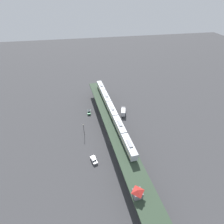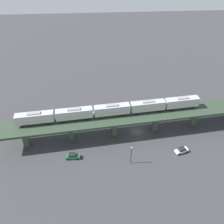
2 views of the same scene
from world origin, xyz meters
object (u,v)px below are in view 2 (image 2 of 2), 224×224
delivery_truck (87,116)px  street_car_white (181,150)px  subway_train (112,110)px  street_car_green (73,156)px  street_lamp (131,154)px

delivery_truck → street_car_white: bearing=56.3°
street_car_white → delivery_truck: (-20.43, -30.68, 0.82)m
subway_train → street_car_white: (12.02, 21.57, -9.16)m
street_car_green → street_lamp: (3.79, 17.88, 3.17)m
street_car_white → street_lamp: street_lamp is taller
street_car_green → street_lamp: street_lamp is taller
subway_train → street_lamp: bearing=16.1°
street_car_white → delivery_truck: size_ratio=0.63×
subway_train → delivery_truck: size_ratio=8.28×
street_car_green → street_car_white: bearing=88.7°
delivery_truck → street_lamp: size_ratio=1.09×
street_car_white → delivery_truck: bearing=-123.7°
street_car_green → delivery_truck: size_ratio=0.60×
subway_train → street_lamp: size_ratio=8.99×
subway_train → street_car_green: subway_train is taller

